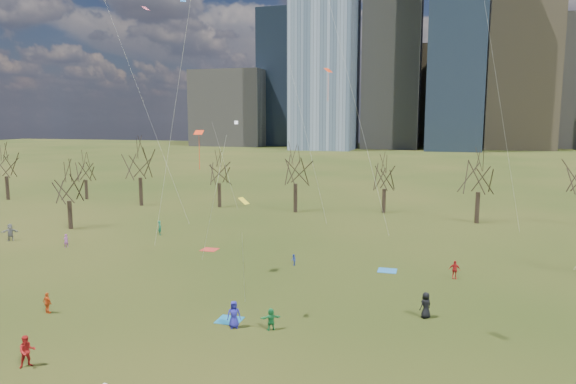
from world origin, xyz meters
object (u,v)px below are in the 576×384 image
(blanket_navy, at_px, (387,271))
(person_0, at_px, (234,314))
(blanket_teal, at_px, (229,320))
(person_2, at_px, (27,351))
(person_4, at_px, (47,303))
(blanket_crimson, at_px, (210,250))

(blanket_navy, relative_size, person_0, 0.92)
(blanket_teal, height_order, person_2, person_2)
(person_4, bearing_deg, person_2, 140.13)
(blanket_teal, relative_size, blanket_crimson, 1.00)
(person_0, distance_m, person_2, 11.62)
(person_0, height_order, person_2, person_2)
(person_2, bearing_deg, blanket_navy, 4.49)
(person_0, height_order, person_4, person_0)
(blanket_crimson, bearing_deg, person_4, -100.17)
(blanket_crimson, bearing_deg, person_0, -60.86)
(blanket_crimson, bearing_deg, blanket_teal, -61.31)
(blanket_crimson, xyz_separation_m, person_2, (1.12, -25.22, 0.85))
(person_0, bearing_deg, person_2, -162.39)
(blanket_navy, height_order, person_2, person_2)
(blanket_navy, height_order, person_0, person_0)
(blanket_crimson, height_order, person_2, person_2)
(blanket_navy, xyz_separation_m, person_2, (-16.73, -22.91, 0.85))
(person_4, bearing_deg, blanket_teal, -153.55)
(blanket_teal, height_order, blanket_navy, same)
(blanket_navy, xyz_separation_m, person_4, (-21.19, -16.30, 0.71))
(person_0, bearing_deg, blanket_crimson, 94.31)
(blanket_navy, height_order, person_4, person_4)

